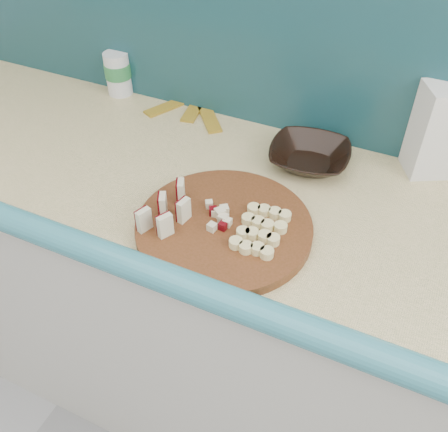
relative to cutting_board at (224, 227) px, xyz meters
name	(u,v)px	position (x,y,z in m)	size (l,w,h in m)	color
kitchen_counter	(227,309)	(-0.06, 0.14, -0.46)	(2.20, 0.63, 0.91)	silver
backsplash	(281,32)	(-0.06, 0.43, 0.24)	(2.20, 0.02, 0.50)	teal
cutting_board	(224,227)	(0.00, 0.00, 0.00)	(0.36, 0.36, 0.02)	#45260E
apple_wedges	(167,210)	(-0.11, -0.04, 0.04)	(0.08, 0.14, 0.05)	beige
apple_chunks	(214,218)	(-0.02, 0.00, 0.02)	(0.06, 0.06, 0.02)	beige
banana_slices	(261,230)	(0.08, 0.01, 0.02)	(0.10, 0.14, 0.02)	#EDDB90
brown_bowl	(309,156)	(0.08, 0.30, 0.01)	(0.19, 0.19, 0.05)	black
flour_bag	(443,131)	(0.35, 0.40, 0.10)	(0.12, 0.09, 0.21)	silver
canister	(118,73)	(-0.52, 0.40, 0.05)	(0.07, 0.07, 0.12)	silver
banana_peel	(192,109)	(-0.29, 0.40, -0.01)	(0.24, 0.20, 0.01)	#B58A22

